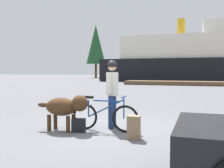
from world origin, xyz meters
TOP-DOWN VIEW (x-y plane):
  - ground_plane at (0.00, 0.00)m, footprint 160.00×160.00m
  - bicycle at (-0.04, -0.23)m, footprint 1.75×0.44m
  - person_cyclist at (0.04, 0.17)m, footprint 0.32×0.53m
  - dog at (-0.98, -0.51)m, footprint 1.42×0.54m
  - backpack at (0.85, -0.73)m, footprint 0.29×0.22m
  - handbag_pannier at (-0.59, -0.55)m, footprint 0.34×0.23m
  - dock_pier at (3.49, 21.74)m, footprint 17.95×2.80m
  - ferry_boat at (3.34, 31.15)m, footprint 28.88×7.13m
  - pine_tree_far_left at (-19.17, 45.51)m, footprint 4.18×4.18m
  - pine_tree_center at (3.71, 45.23)m, footprint 3.53×3.53m

SIDE VIEW (x-z plane):
  - ground_plane at x=0.00m, z-range 0.00..0.00m
  - handbag_pannier at x=-0.59m, z-range 0.00..0.33m
  - dock_pier at x=3.49m, z-range 0.00..0.40m
  - backpack at x=0.85m, z-range 0.00..0.52m
  - bicycle at x=-0.04m, z-range -0.08..0.82m
  - dog at x=-0.98m, z-range 0.15..1.06m
  - person_cyclist at x=0.04m, z-range 0.19..1.97m
  - ferry_boat at x=3.34m, z-range -1.30..7.47m
  - pine_tree_center at x=3.71m, z-range 1.43..10.95m
  - pine_tree_far_left at x=-19.17m, z-range 1.51..12.98m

